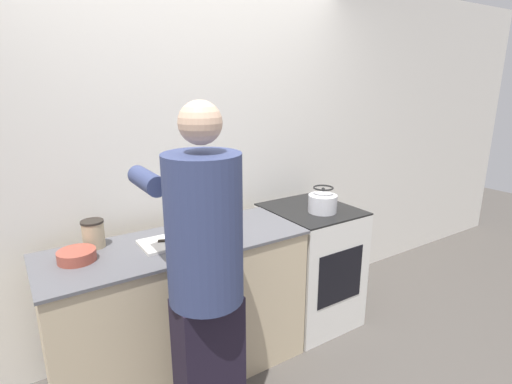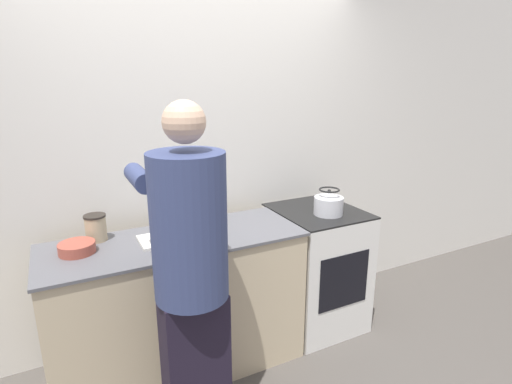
{
  "view_description": "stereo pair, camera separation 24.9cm",
  "coord_description": "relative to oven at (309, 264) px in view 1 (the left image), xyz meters",
  "views": [
    {
      "loc": [
        -1.11,
        -1.81,
        1.84
      ],
      "look_at": [
        0.2,
        0.2,
        1.16
      ],
      "focal_mm": 28.0,
      "sensor_mm": 36.0,
      "label": 1
    },
    {
      "loc": [
        -0.9,
        -1.94,
        1.84
      ],
      "look_at": [
        0.2,
        0.2,
        1.16
      ],
      "focal_mm": 28.0,
      "sensor_mm": 36.0,
      "label": 2
    }
  ],
  "objects": [
    {
      "name": "counter",
      "position": [
        -1.09,
        -0.05,
        -0.0
      ],
      "size": [
        1.56,
        0.59,
        0.91
      ],
      "color": "#C6B28E",
      "rests_on": "ground_plane"
    },
    {
      "name": "oven",
      "position": [
        0.0,
        0.0,
        0.0
      ],
      "size": [
        0.59,
        0.67,
        0.92
      ],
      "color": "silver",
      "rests_on": "ground_plane"
    },
    {
      "name": "wall_back",
      "position": [
        -0.78,
        0.4,
        0.84
      ],
      "size": [
        8.0,
        0.05,
        2.6
      ],
      "color": "silver",
      "rests_on": "ground_plane"
    },
    {
      "name": "ground_plane",
      "position": [
        -0.78,
        -0.33,
        -0.46
      ],
      "size": [
        12.0,
        12.0,
        0.0
      ],
      "primitive_type": "plane",
      "color": "#4C4742"
    },
    {
      "name": "person",
      "position": [
        -1.17,
        -0.59,
        0.5
      ],
      "size": [
        0.4,
        0.63,
        1.76
      ],
      "color": "black",
      "rests_on": "ground_plane"
    },
    {
      "name": "kettle",
      "position": [
        0.01,
        -0.1,
        0.54
      ],
      "size": [
        0.21,
        0.21,
        0.19
      ],
      "color": "silver",
      "rests_on": "oven"
    },
    {
      "name": "bowl_prep",
      "position": [
        -1.63,
        -0.0,
        0.49
      ],
      "size": [
        0.2,
        0.2,
        0.06
      ],
      "color": "#9E4738",
      "rests_on": "counter"
    },
    {
      "name": "canister_jar",
      "position": [
        -1.51,
        0.14,
        0.54
      ],
      "size": [
        0.13,
        0.13,
        0.16
      ],
      "color": "tan",
      "rests_on": "counter"
    },
    {
      "name": "cutting_board",
      "position": [
        -1.13,
        -0.05,
        0.47
      ],
      "size": [
        0.34,
        0.23,
        0.02
      ],
      "color": "silver",
      "rests_on": "counter"
    },
    {
      "name": "knife",
      "position": [
        -1.11,
        -0.06,
        0.48
      ],
      "size": [
        0.19,
        0.11,
        0.01
      ],
      "rotation": [
        0.0,
        0.0,
        -0.4
      ],
      "color": "silver",
      "rests_on": "cutting_board"
    }
  ]
}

